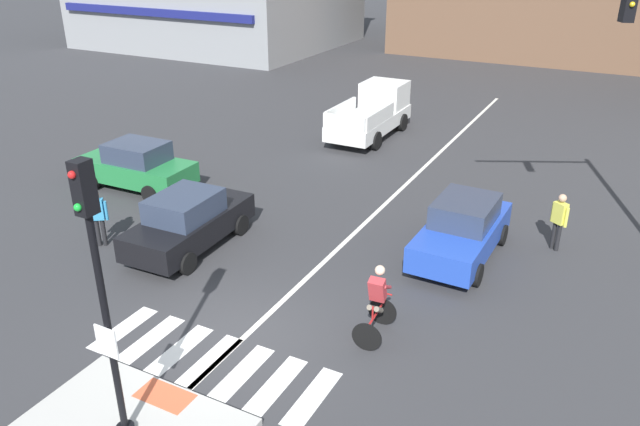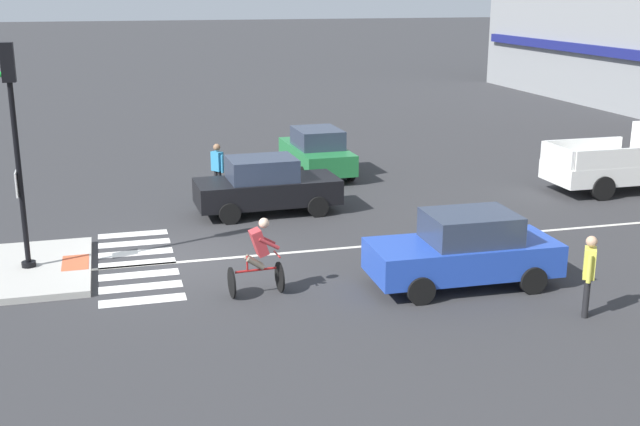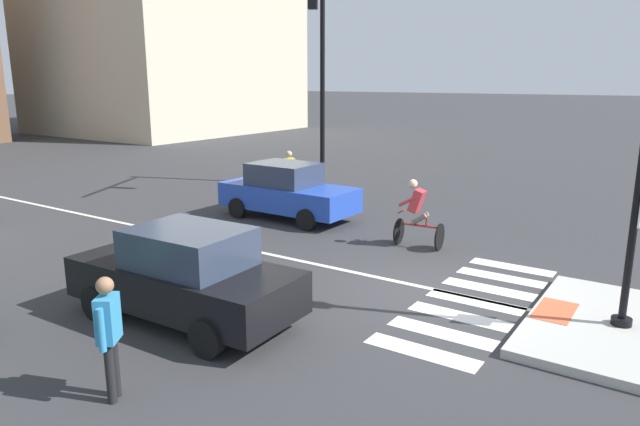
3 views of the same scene
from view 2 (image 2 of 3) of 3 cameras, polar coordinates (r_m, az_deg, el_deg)
ground_plane at (r=19.47m, az=-10.30°, el=-3.34°), size 300.00×300.00×0.00m
traffic_island at (r=19.50m, az=-20.08°, el=-3.82°), size 3.91×2.74×0.15m
tactile_pad_front at (r=19.40m, az=-17.10°, el=-3.40°), size 1.10×0.60×0.01m
signal_pole at (r=18.74m, az=-20.99°, el=5.16°), size 0.44×0.38×5.04m
crosswalk_stripe_a at (r=21.72m, az=-13.24°, el=-1.48°), size 0.44×1.80×0.01m
crosswalk_stripe_b at (r=20.95m, az=-13.15°, el=-2.11°), size 0.44×1.80×0.01m
crosswalk_stripe_c at (r=20.19m, az=-13.05°, el=-2.80°), size 0.44×1.80×0.01m
crosswalk_stripe_d at (r=19.43m, az=-12.94°, el=-3.53°), size 0.44×1.80×0.01m
crosswalk_stripe_e at (r=18.67m, az=-12.83°, el=-4.32°), size 0.44×1.80×0.01m
crosswalk_stripe_f at (r=17.91m, az=-12.70°, el=-5.18°), size 0.44×1.80×0.01m
crosswalk_stripe_g at (r=17.16m, az=-12.57°, el=-6.12°), size 0.44×1.80×0.01m
lane_centre_line at (r=22.36m, az=16.16°, el=-1.20°), size 0.14×28.00×0.01m
car_blue_eastbound_mid at (r=17.63m, az=10.30°, el=-2.61°), size 1.91×4.13×1.64m
car_black_westbound_near at (r=23.01m, az=-3.88°, el=1.96°), size 1.94×4.15×1.64m
car_green_cross_left at (r=27.79m, az=-0.24°, el=4.41°), size 4.14×1.93×1.64m
pickup_truck_white_westbound_distant at (r=27.64m, az=21.87°, el=3.55°), size 2.08×5.11×2.08m
cyclist at (r=16.85m, az=-4.43°, el=-3.04°), size 0.74×1.13×1.68m
pedestrian_at_curb_left at (r=25.00m, az=-7.35°, el=3.39°), size 0.47×0.38×1.67m
pedestrian_waiting_far_side at (r=16.51m, az=18.69°, el=-3.85°), size 0.48×0.38×1.67m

